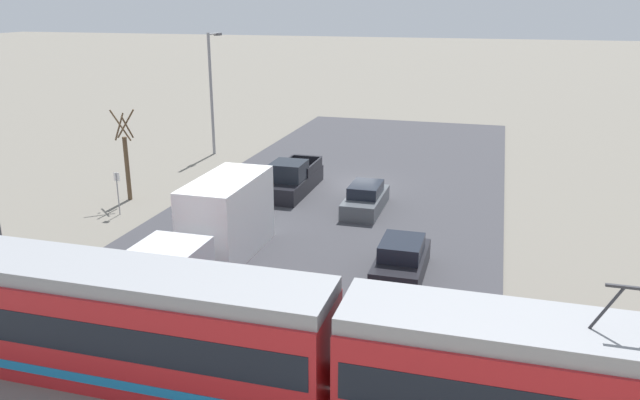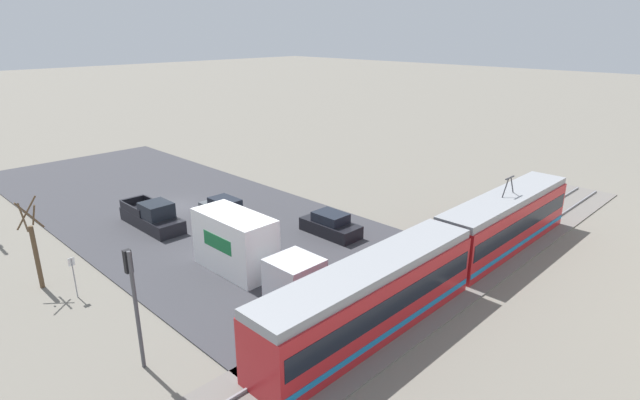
{
  "view_description": "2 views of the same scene",
  "coord_description": "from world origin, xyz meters",
  "views": [
    {
      "loc": [
        -7.78,
        34.99,
        10.51
      ],
      "look_at": [
        -1.27,
        12.21,
        2.94
      ],
      "focal_mm": 35.0,
      "sensor_mm": 36.0,
      "label": 1
    },
    {
      "loc": [
        17.92,
        33.49,
        13.17
      ],
      "look_at": [
        -2.38,
        13.46,
        3.34
      ],
      "focal_mm": 28.0,
      "sensor_mm": 36.0,
      "label": 2
    }
  ],
  "objects": [
    {
      "name": "rail_bed",
      "position": [
        0.0,
        21.27,
        0.05
      ],
      "size": [
        54.98,
        4.4,
        0.22
      ],
      "color": "slate",
      "rests_on": "ground"
    },
    {
      "name": "ground_plane",
      "position": [
        0.0,
        0.0,
        0.0
      ],
      "size": [
        320.0,
        320.0,
        0.0
      ],
      "primitive_type": "plane",
      "color": "slate"
    },
    {
      "name": "pickup_truck",
      "position": [
        3.11,
        2.58,
        0.81
      ],
      "size": [
        1.96,
        5.79,
        1.93
      ],
      "color": "black",
      "rests_on": "ground"
    },
    {
      "name": "sedan_car_0",
      "position": [
        -4.62,
        12.24,
        0.7
      ],
      "size": [
        1.85,
        4.21,
        1.51
      ],
      "color": "black",
      "rests_on": "ground"
    },
    {
      "name": "box_truck",
      "position": [
        2.92,
        13.15,
        1.63
      ],
      "size": [
        2.36,
        8.72,
        3.36
      ],
      "color": "silver",
      "rests_on": "ground"
    },
    {
      "name": "light_rail_tram",
      "position": [
        -4.31,
        21.27,
        1.72
      ],
      "size": [
        26.19,
        2.61,
        4.52
      ],
      "color": "#B21E23",
      "rests_on": "ground"
    },
    {
      "name": "no_parking_sign",
      "position": [
        10.53,
        8.56,
        1.36
      ],
      "size": [
        0.32,
        0.08,
        2.23
      ],
      "color": "gray",
      "rests_on": "ground"
    },
    {
      "name": "road_surface",
      "position": [
        0.0,
        0.0,
        0.04
      ],
      "size": [
        17.12,
        42.99,
        0.08
      ],
      "color": "#38383D",
      "rests_on": "ground"
    },
    {
      "name": "traffic_light_pole",
      "position": [
        10.79,
        16.2,
        3.37
      ],
      "size": [
        0.28,
        0.47,
        5.2
      ],
      "color": "#47474C",
      "rests_on": "ground"
    },
    {
      "name": "sedan_car_1",
      "position": [
        -1.55,
        4.56,
        0.66
      ],
      "size": [
        1.77,
        4.4,
        1.42
      ],
      "rotation": [
        0.0,
        0.0,
        3.14
      ],
      "color": "#4C5156",
      "rests_on": "ground"
    },
    {
      "name": "street_tree",
      "position": [
        11.45,
        6.15,
        2.29
      ],
      "size": [
        1.19,
        0.98,
        5.03
      ],
      "color": "brown",
      "rests_on": "ground"
    }
  ]
}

